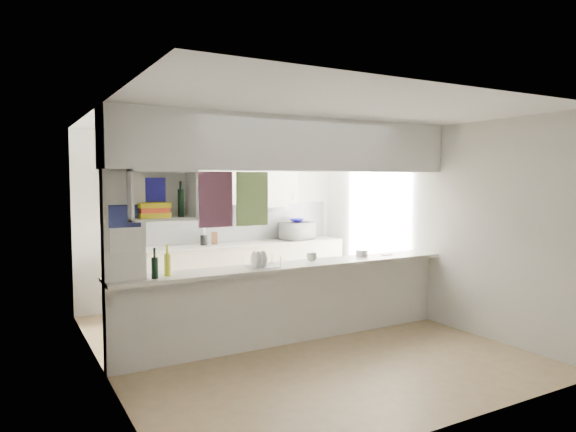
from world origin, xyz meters
TOP-DOWN VIEW (x-y plane):
  - floor at (0.00, 0.00)m, footprint 4.80×4.80m
  - ceiling at (0.00, 0.00)m, footprint 4.80×4.80m
  - wall_back at (0.00, 2.40)m, footprint 4.20×0.00m
  - wall_left at (-2.10, 0.00)m, footprint 0.00×4.80m
  - wall_right at (2.10, 0.00)m, footprint 0.00×4.80m
  - servery_partition at (-0.17, 0.00)m, footprint 4.20×0.50m
  - cubby_shelf at (-1.57, -0.06)m, footprint 0.65×0.35m
  - kitchen_run at (0.16, 2.14)m, footprint 3.60×0.63m
  - microwave at (1.31, 2.10)m, footprint 0.57×0.44m
  - bowl at (1.31, 2.13)m, footprint 0.23×0.23m
  - dish_rack at (-0.41, -0.04)m, footprint 0.38×0.29m
  - cup at (0.26, -0.02)m, footprint 0.14×0.14m
  - wine_bottles at (-1.55, -0.06)m, footprint 0.22×0.15m
  - plastic_tubs at (1.11, 0.09)m, footprint 0.50×0.18m
  - utensil_jar at (-0.29, 2.15)m, footprint 0.11×0.11m
  - knife_block at (-0.11, 2.18)m, footprint 0.11×0.10m

SIDE VIEW (x-z plane):
  - floor at x=0.00m, z-range 0.00..0.00m
  - kitchen_run at x=0.16m, z-range -0.29..1.95m
  - plastic_tubs at x=1.11m, z-range 0.92..1.00m
  - cup at x=0.26m, z-range 0.94..1.03m
  - utensil_jar at x=-0.29m, z-range 0.92..1.07m
  - dish_rack at x=-0.41m, z-range 0.90..1.09m
  - knife_block at x=-0.11m, z-range 0.92..1.11m
  - wine_bottles at x=-1.55m, z-range 0.88..1.20m
  - microwave at x=1.31m, z-range 0.92..1.21m
  - bowl at x=1.31m, z-range 1.21..1.26m
  - wall_back at x=0.00m, z-range -0.80..3.40m
  - wall_left at x=-2.10m, z-range -1.10..3.70m
  - wall_right at x=2.10m, z-range -1.10..3.70m
  - servery_partition at x=-0.17m, z-range 0.36..2.96m
  - cubby_shelf at x=-1.57m, z-range 1.46..1.96m
  - ceiling at x=0.00m, z-range 2.60..2.60m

